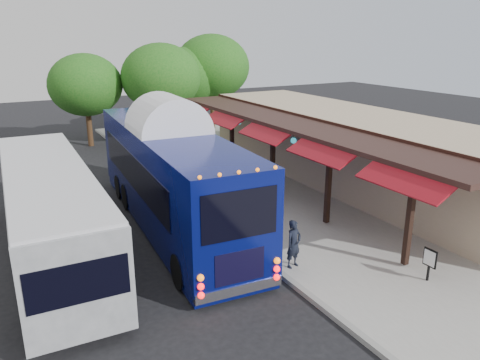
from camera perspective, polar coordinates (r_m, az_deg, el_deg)
ground at (r=16.95m, az=0.28°, el=-8.18°), size 90.00×90.00×0.00m
sidewalk at (r=22.55m, az=6.52°, el=-1.47°), size 10.00×40.00×0.15m
curb at (r=20.25m, az=-5.07°, el=-3.64°), size 0.20×40.00×0.16m
station_shelter at (r=24.11m, az=13.29°, el=3.80°), size 8.15×20.00×3.60m
coach_bus at (r=18.31m, az=-8.49°, el=0.98°), size 3.50×12.96×4.11m
city_bus at (r=16.84m, az=-22.10°, el=-3.29°), size 2.85×11.80×3.15m
ped_a at (r=15.08m, az=6.57°, el=-7.75°), size 0.65×0.50×1.58m
ped_b at (r=21.10m, az=1.66°, el=0.15°), size 1.09×0.99×1.84m
ped_c at (r=26.01m, az=-5.04°, el=3.23°), size 1.06×0.67×1.67m
ped_d at (r=27.96m, az=-5.46°, el=4.36°), size 1.27×0.88×1.81m
sign_board at (r=15.31m, az=22.13°, el=-8.97°), size 0.06×0.47×1.04m
tree_left at (r=32.46m, az=-9.61°, el=12.22°), size 5.31×5.31×6.80m
tree_mid at (r=36.09m, az=-6.55°, el=12.46°), size 5.03×5.03×6.44m
tree_right at (r=36.82m, az=-3.46°, el=13.60°), size 5.75×5.75×7.36m
tree_far at (r=33.01m, az=-18.34°, el=10.94°), size 4.81×4.81×6.16m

